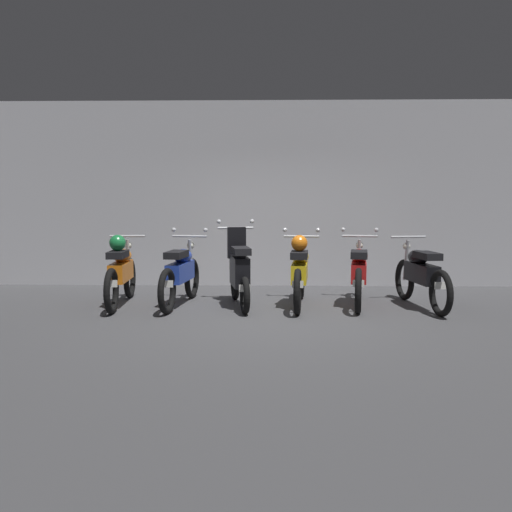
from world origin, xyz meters
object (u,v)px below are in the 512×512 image
at_px(motorbike_slot_0, 121,271).
at_px(motorbike_slot_3, 300,271).
at_px(motorbike_slot_2, 239,271).
at_px(motorbike_slot_4, 359,273).
at_px(motorbike_slot_5, 421,275).
at_px(motorbike_slot_1, 181,273).

distance_m(motorbike_slot_0, motorbike_slot_3, 2.70).
relative_size(motorbike_slot_2, motorbike_slot_4, 0.86).
xyz_separation_m(motorbike_slot_3, motorbike_slot_5, (1.79, -0.06, -0.04)).
bearing_deg(motorbike_slot_2, motorbike_slot_5, -0.74).
xyz_separation_m(motorbike_slot_2, motorbike_slot_3, (0.91, 0.03, 0.00)).
bearing_deg(motorbike_slot_4, motorbike_slot_3, -173.05).
bearing_deg(motorbike_slot_0, motorbike_slot_4, 1.81).
bearing_deg(motorbike_slot_0, motorbike_slot_1, 1.24).
bearing_deg(motorbike_slot_3, motorbike_slot_5, -1.99).
bearing_deg(motorbike_slot_4, motorbike_slot_5, -10.94).
bearing_deg(motorbike_slot_2, motorbike_slot_3, 1.73).
xyz_separation_m(motorbike_slot_4, motorbike_slot_5, (0.89, -0.17, -0.00)).
height_order(motorbike_slot_1, motorbike_slot_5, motorbike_slot_1).
xyz_separation_m(motorbike_slot_3, motorbike_slot_4, (0.90, 0.11, -0.04)).
distance_m(motorbike_slot_2, motorbike_slot_4, 1.81).
relative_size(motorbike_slot_1, motorbike_slot_2, 1.17).
bearing_deg(motorbike_slot_2, motorbike_slot_0, 179.24).
bearing_deg(motorbike_slot_1, motorbike_slot_2, -2.79).
height_order(motorbike_slot_1, motorbike_slot_3, same).
distance_m(motorbike_slot_1, motorbike_slot_3, 1.79).
bearing_deg(motorbike_slot_4, motorbike_slot_1, -178.00).
bearing_deg(motorbike_slot_0, motorbike_slot_5, -0.75).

